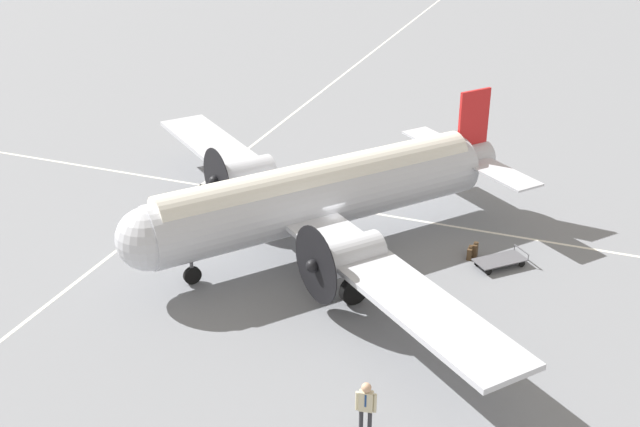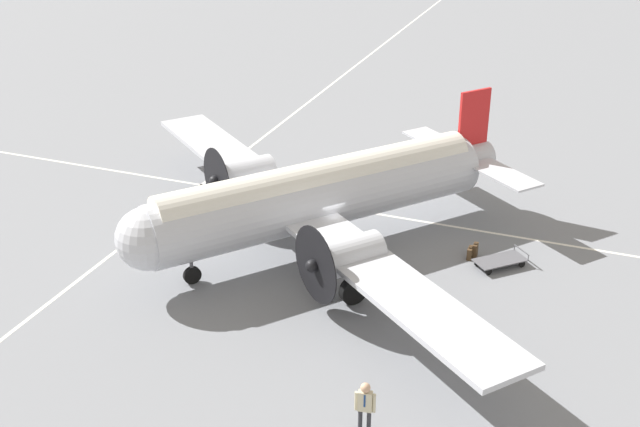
{
  "view_description": "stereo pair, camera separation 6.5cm",
  "coord_description": "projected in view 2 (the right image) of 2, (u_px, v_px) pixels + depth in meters",
  "views": [
    {
      "loc": [
        27.33,
        10.52,
        15.75
      ],
      "look_at": [
        0.0,
        0.0,
        1.6
      ],
      "focal_mm": 45.0,
      "sensor_mm": 36.0,
      "label": 1
    },
    {
      "loc": [
        27.31,
        10.58,
        15.75
      ],
      "look_at": [
        0.0,
        0.0,
        1.6
      ],
      "focal_mm": 45.0,
      "sensor_mm": 36.0,
      "label": 2
    }
  ],
  "objects": [
    {
      "name": "ground_plane",
      "position": [
        320.0,
        248.0,
        33.22
      ],
      "size": [
        300.0,
        300.0,
        0.0
      ],
      "primitive_type": "plane",
      "color": "slate"
    },
    {
      "name": "apron_line_eastwest",
      "position": [
        158.0,
        218.0,
        35.74
      ],
      "size": [
        120.0,
        0.16,
        0.01
      ],
      "color": "silver",
      "rests_on": "ground_plane"
    },
    {
      "name": "apron_line_northsouth",
      "position": [
        351.0,
        210.0,
        36.56
      ],
      "size": [
        0.16,
        120.0,
        0.01
      ],
      "color": "silver",
      "rests_on": "ground_plane"
    },
    {
      "name": "airliner_main",
      "position": [
        311.0,
        196.0,
        31.97
      ],
      "size": [
        18.56,
        21.02,
        5.61
      ],
      "rotation": [
        0.0,
        0.0,
        5.61
      ],
      "color": "silver",
      "rests_on": "ground_plane"
    },
    {
      "name": "crew_foreground",
      "position": [
        365.0,
        403.0,
        22.59
      ],
      "size": [
        0.29,
        0.61,
        1.79
      ],
      "rotation": [
        0.0,
        0.0,
        -1.42
      ],
      "color": "#2D2D33",
      "rests_on": "ground_plane"
    },
    {
      "name": "suitcase_near_door",
      "position": [
        470.0,
        253.0,
        32.35
      ],
      "size": [
        0.48,
        0.19,
        0.52
      ],
      "color": "#47331E",
      "rests_on": "ground_plane"
    },
    {
      "name": "suitcase_upright_spare",
      "position": [
        475.0,
        250.0,
        32.45
      ],
      "size": [
        0.42,
        0.17,
        0.62
      ],
      "color": "#47331E",
      "rests_on": "ground_plane"
    },
    {
      "name": "baggage_cart",
      "position": [
        500.0,
        260.0,
        31.73
      ],
      "size": [
        2.13,
        2.16,
        0.56
      ],
      "rotation": [
        0.0,
        0.0,
        5.48
      ],
      "color": "#56565B",
      "rests_on": "ground_plane"
    }
  ]
}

